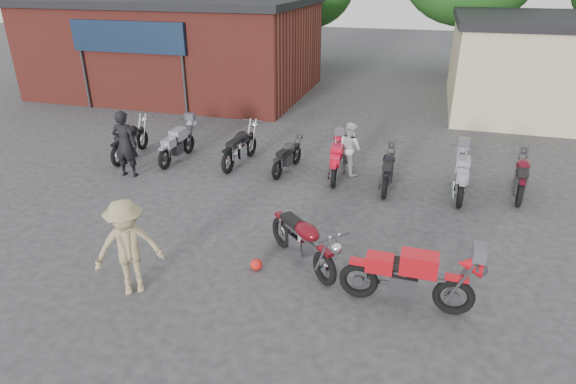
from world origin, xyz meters
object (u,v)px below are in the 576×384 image
(row_bike_4, at_px, (336,159))
(row_bike_5, at_px, (388,167))
(sportbike, at_px, (409,275))
(person_light, at_px, (350,148))
(row_bike_3, at_px, (288,154))
(row_bike_7, at_px, (522,174))
(helmet, at_px, (256,264))
(person_dark, at_px, (125,144))
(row_bike_1, at_px, (177,142))
(row_bike_2, at_px, (240,144))
(row_bike_6, at_px, (461,174))
(person_tan, at_px, (128,248))
(vintage_motorcycle, at_px, (303,238))
(row_bike_0, at_px, (130,138))

(row_bike_4, height_order, row_bike_5, row_bike_5)
(sportbike, bearing_deg, person_light, 109.86)
(row_bike_3, distance_m, row_bike_7, 6.28)
(helmet, distance_m, person_dark, 6.27)
(person_dark, relative_size, person_light, 1.25)
(helmet, height_order, row_bike_1, row_bike_1)
(sportbike, height_order, row_bike_3, sportbike)
(row_bike_2, relative_size, row_bike_6, 1.05)
(row_bike_2, relative_size, row_bike_5, 1.07)
(person_dark, xyz_separation_m, row_bike_5, (7.18, 1.25, -0.38))
(row_bike_1, relative_size, row_bike_5, 1.00)
(person_light, relative_size, row_bike_3, 0.84)
(person_tan, distance_m, row_bike_6, 8.41)
(helmet, relative_size, person_dark, 0.13)
(person_tan, relative_size, row_bike_2, 0.86)
(vintage_motorcycle, distance_m, row_bike_7, 6.64)
(sportbike, height_order, row_bike_1, sportbike)
(sportbike, distance_m, person_tan, 4.92)
(row_bike_2, height_order, row_bike_5, row_bike_2)
(helmet, relative_size, row_bike_4, 0.13)
(row_bike_5, bearing_deg, person_tan, 146.00)
(row_bike_4, xyz_separation_m, row_bike_5, (1.46, -0.26, 0.03))
(person_tan, relative_size, row_bike_7, 0.90)
(person_light, bearing_deg, sportbike, 150.55)
(vintage_motorcycle, relative_size, row_bike_5, 1.09)
(helmet, height_order, row_bike_2, row_bike_2)
(helmet, relative_size, person_light, 0.16)
(person_tan, bearing_deg, helmet, -2.03)
(row_bike_5, bearing_deg, sportbike, -171.23)
(vintage_motorcycle, bearing_deg, row_bike_2, 166.41)
(vintage_motorcycle, distance_m, row_bike_2, 5.82)
(row_bike_1, relative_size, row_bike_7, 0.98)
(row_bike_6, bearing_deg, row_bike_5, 91.09)
(helmet, relative_size, row_bike_0, 0.12)
(vintage_motorcycle, bearing_deg, helmet, -110.78)
(vintage_motorcycle, height_order, person_tan, person_tan)
(row_bike_1, height_order, row_bike_4, row_bike_1)
(row_bike_3, bearing_deg, person_light, -70.56)
(person_tan, relative_size, row_bike_0, 0.87)
(person_tan, xyz_separation_m, row_bike_6, (5.84, 6.03, -0.33))
(row_bike_6, bearing_deg, row_bike_3, 86.87)
(person_dark, bearing_deg, sportbike, 148.81)
(sportbike, xyz_separation_m, row_bike_1, (-7.25, 5.33, -0.06))
(person_light, relative_size, person_tan, 0.83)
(row_bike_1, distance_m, row_bike_4, 4.94)
(person_dark, distance_m, row_bike_4, 5.93)
(sportbike, bearing_deg, row_bike_2, 134.22)
(helmet, xyz_separation_m, person_dark, (-5.12, 3.51, 0.84))
(sportbike, height_order, row_bike_2, sportbike)
(row_bike_4, relative_size, row_bike_7, 0.92)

